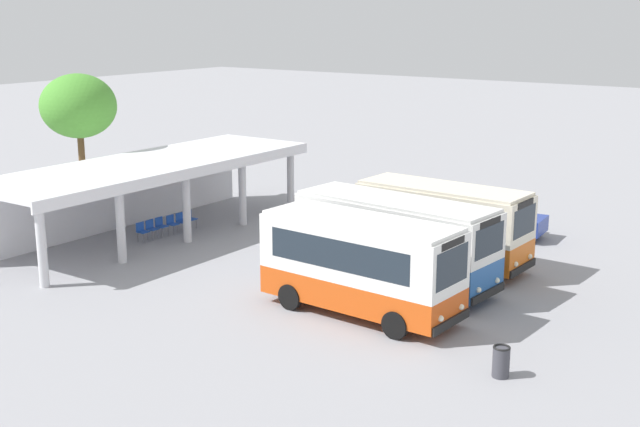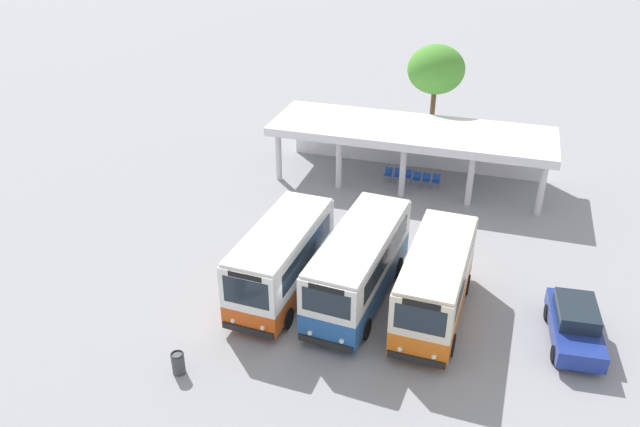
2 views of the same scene
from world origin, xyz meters
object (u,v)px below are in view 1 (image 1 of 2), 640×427
at_px(city_bus_middle_cream, 443,222).
at_px(parked_car_flank, 496,217).
at_px(waiting_chair_far_end_seat, 190,218).
at_px(litter_bin_apron, 501,361).
at_px(city_bus_second_in_row, 395,238).
at_px(waiting_chair_second_from_end, 151,227).
at_px(waiting_chair_fifth_seat, 181,220).
at_px(waiting_chair_middle_seat, 161,225).
at_px(waiting_chair_end_by_column, 142,230).
at_px(waiting_chair_fourth_seat, 172,223).
at_px(city_bus_nearest_orange, 361,262).

height_order(city_bus_middle_cream, parked_car_flank, city_bus_middle_cream).
bearing_deg(waiting_chair_far_end_seat, litter_bin_apron, -110.45).
distance_m(city_bus_second_in_row, waiting_chair_second_from_end, 12.20).
bearing_deg(waiting_chair_fifth_seat, parked_car_flank, -57.72).
bearing_deg(city_bus_second_in_row, parked_car_flank, -1.12).
relative_size(waiting_chair_second_from_end, waiting_chair_middle_seat, 1.00).
bearing_deg(litter_bin_apron, waiting_chair_end_by_column, 77.86).
distance_m(city_bus_second_in_row, litter_bin_apron, 8.38).
distance_m(waiting_chair_fourth_seat, waiting_chair_far_end_seat, 1.15).
height_order(parked_car_flank, waiting_chair_fourth_seat, parked_car_flank).
relative_size(waiting_chair_end_by_column, waiting_chair_middle_seat, 1.00).
xyz_separation_m(waiting_chair_fifth_seat, waiting_chair_far_end_seat, (0.58, 0.02, 0.00)).
bearing_deg(parked_car_flank, waiting_chair_second_from_end, 127.41).
bearing_deg(city_bus_second_in_row, city_bus_middle_cream, -4.72).
height_order(waiting_chair_middle_seat, waiting_chair_fifth_seat, same).
height_order(parked_car_flank, waiting_chair_far_end_seat, parked_car_flank).
xyz_separation_m(waiting_chair_middle_seat, waiting_chair_fourth_seat, (0.58, -0.13, 0.00)).
xyz_separation_m(waiting_chair_fourth_seat, waiting_chair_far_end_seat, (1.15, -0.00, 0.00)).
height_order(city_bus_nearest_orange, waiting_chair_middle_seat, city_bus_nearest_orange).
xyz_separation_m(waiting_chair_second_from_end, litter_bin_apron, (-4.57, -18.55, -0.07)).
bearing_deg(waiting_chair_second_from_end, waiting_chair_fourth_seat, -6.04).
bearing_deg(litter_bin_apron, waiting_chair_fifth_seat, 71.12).
relative_size(parked_car_flank, waiting_chair_far_end_seat, 5.07).
bearing_deg(waiting_chair_far_end_seat, waiting_chair_fourth_seat, 179.85).
bearing_deg(waiting_chair_middle_seat, waiting_chair_fifth_seat, -7.53).
relative_size(city_bus_second_in_row, waiting_chair_end_by_column, 9.23).
height_order(waiting_chair_end_by_column, waiting_chair_fifth_seat, same).
height_order(city_bus_middle_cream, waiting_chair_middle_seat, city_bus_middle_cream).
relative_size(city_bus_middle_cream, litter_bin_apron, 7.82).
xyz_separation_m(city_bus_nearest_orange, parked_car_flank, (12.04, 0.42, -0.99)).
bearing_deg(parked_car_flank, waiting_chair_middle_seat, 125.67).
bearing_deg(waiting_chair_second_from_end, waiting_chair_middle_seat, 0.31).
xyz_separation_m(parked_car_flank, waiting_chair_fourth_seat, (-8.24, 12.16, -0.30)).
bearing_deg(waiting_chair_middle_seat, waiting_chair_far_end_seat, -4.24).
relative_size(city_bus_second_in_row, parked_car_flank, 1.82).
xyz_separation_m(waiting_chair_end_by_column, waiting_chair_fifth_seat, (2.31, -0.14, 0.00)).
relative_size(waiting_chair_far_end_seat, litter_bin_apron, 0.96).
bearing_deg(waiting_chair_fourth_seat, waiting_chair_end_by_column, 176.31).
height_order(waiting_chair_second_from_end, waiting_chair_fifth_seat, same).
distance_m(city_bus_nearest_orange, litter_bin_apron, 6.30).
xyz_separation_m(city_bus_middle_cream, litter_bin_apron, (-8.46, -6.17, -1.33)).
xyz_separation_m(city_bus_nearest_orange, waiting_chair_fourth_seat, (3.80, 12.59, -1.30)).
distance_m(city_bus_nearest_orange, city_bus_middle_cream, 6.55).
xyz_separation_m(parked_car_flank, waiting_chair_fifth_seat, (-7.67, 12.14, -0.30)).
distance_m(city_bus_middle_cream, waiting_chair_middle_seat, 12.89).
bearing_deg(waiting_chair_fourth_seat, waiting_chair_middle_seat, 167.75).
relative_size(city_bus_middle_cream, waiting_chair_second_from_end, 8.18).
bearing_deg(litter_bin_apron, city_bus_nearest_orange, 71.81).
bearing_deg(waiting_chair_far_end_seat, city_bus_middle_cream, -82.61).
height_order(waiting_chair_end_by_column, waiting_chair_far_end_seat, same).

